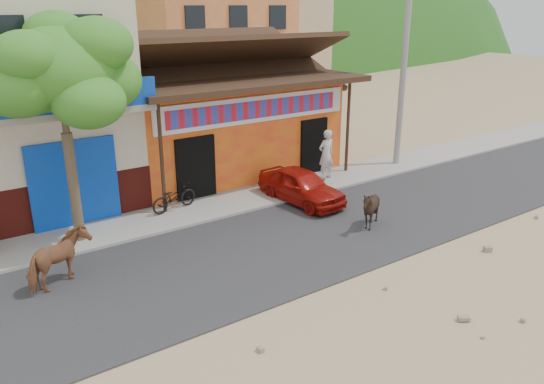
# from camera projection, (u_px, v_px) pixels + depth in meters

# --- Properties ---
(ground) EXTENTS (120.00, 120.00, 0.00)m
(ground) POSITION_uv_depth(u_px,v_px,m) (347.00, 281.00, 12.69)
(ground) COLOR #9E825B
(ground) RESTS_ON ground
(road) EXTENTS (60.00, 5.00, 0.04)m
(road) POSITION_uv_depth(u_px,v_px,m) (285.00, 243.00, 14.61)
(road) COLOR #28282B
(road) RESTS_ON ground
(sidewalk) EXTENTS (60.00, 2.00, 0.12)m
(sidewalk) POSITION_uv_depth(u_px,v_px,m) (222.00, 205.00, 17.30)
(sidewalk) COLOR gray
(sidewalk) RESTS_ON ground
(dance_club) EXTENTS (8.00, 6.00, 3.60)m
(dance_club) POSITION_uv_depth(u_px,v_px,m) (214.00, 124.00, 20.89)
(dance_club) COLOR orange
(dance_club) RESTS_ON ground
(apartment_front) EXTENTS (9.00, 9.00, 12.00)m
(apartment_front) POSITION_uv_depth(u_px,v_px,m) (201.00, 8.00, 34.09)
(apartment_front) COLOR #CC723F
(apartment_front) RESTS_ON ground
(apartment_rear) EXTENTS (8.00, 8.00, 10.00)m
(apartment_rear) POSITION_uv_depth(u_px,v_px,m) (265.00, 20.00, 43.91)
(apartment_rear) COLOR tan
(apartment_rear) RESTS_ON ground
(tree) EXTENTS (3.00, 3.00, 6.00)m
(tree) POSITION_uv_depth(u_px,v_px,m) (67.00, 133.00, 13.65)
(tree) COLOR #2D721E
(tree) RESTS_ON sidewalk
(utility_pole) EXTENTS (0.24, 0.24, 8.00)m
(utility_pole) POSITION_uv_depth(u_px,v_px,m) (404.00, 63.00, 20.37)
(utility_pole) COLOR gray
(utility_pole) RESTS_ON sidewalk
(cow_tan) EXTENTS (1.70, 1.38, 1.31)m
(cow_tan) POSITION_uv_depth(u_px,v_px,m) (59.00, 260.00, 12.21)
(cow_tan) COLOR #945D3B
(cow_tan) RESTS_ON road
(cow_dark) EXTENTS (1.25, 1.15, 1.19)m
(cow_dark) POSITION_uv_depth(u_px,v_px,m) (370.00, 209.00, 15.41)
(cow_dark) COLOR black
(cow_dark) RESTS_ON road
(red_car) EXTENTS (1.57, 3.42, 1.14)m
(red_car) POSITION_uv_depth(u_px,v_px,m) (301.00, 186.00, 17.46)
(red_car) COLOR #A2120B
(red_car) RESTS_ON road
(scooter) EXTENTS (1.71, 0.90, 0.85)m
(scooter) POSITION_uv_depth(u_px,v_px,m) (174.00, 197.00, 16.61)
(scooter) COLOR black
(scooter) RESTS_ON sidewalk
(pedestrian) EXTENTS (0.68, 0.46, 1.84)m
(pedestrian) POSITION_uv_depth(u_px,v_px,m) (326.00, 154.00, 19.48)
(pedestrian) COLOR silver
(pedestrian) RESTS_ON sidewalk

